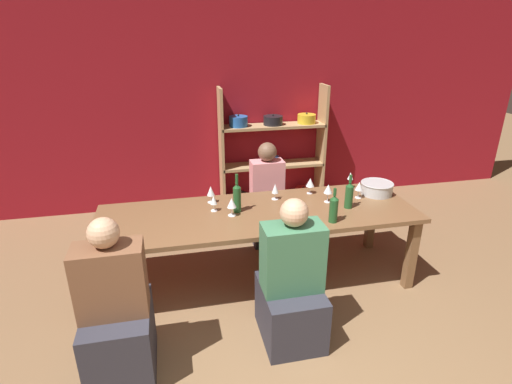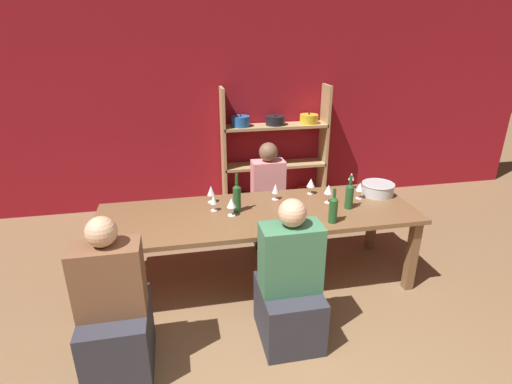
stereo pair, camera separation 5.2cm
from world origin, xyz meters
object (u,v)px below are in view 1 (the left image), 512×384
object	(u,v)px
shelf_unit	(273,155)
person_near_b	(291,291)
wine_glass_empty_b	(310,183)
wine_glass_empty_c	(350,177)
wine_glass_white_b	(275,189)
mixing_bowl	(377,188)
wine_bottle_dark	(334,208)
person_near_a	(117,320)
wine_bottle_amber	(237,197)
wine_glass_empty_a	(359,187)
wine_glass_red_b	(211,192)
wine_glass_red_c	(214,200)
wine_glass_white_a	(232,203)
wine_glass_red_a	(328,189)
dining_table	(258,219)
wine_bottle_green	(349,195)
person_far_a	(267,205)
cell_phone	(272,229)

from	to	relation	value
shelf_unit	person_near_b	size ratio (longest dim) A/B	1.36
wine_glass_empty_b	wine_glass_empty_c	size ratio (longest dim) A/B	0.95
wine_glass_white_b	person_near_b	bearing A→B (deg)	-97.83
mixing_bowl	wine_bottle_dark	distance (m)	0.82
person_near_a	wine_bottle_amber	bearing A→B (deg)	42.39
wine_glass_empty_a	wine_glass_red_b	size ratio (longest dim) A/B	0.99
wine_glass_empty_a	wine_glass_white_b	xyz separation A→B (m)	(-0.79, 0.14, -0.01)
shelf_unit	wine_bottle_dark	distance (m)	2.13
mixing_bowl	wine_glass_empty_b	world-z (taller)	wine_glass_empty_b
wine_glass_empty_b	wine_glass_red_c	bearing A→B (deg)	-167.96
wine_glass_empty_c	wine_glass_white_a	bearing A→B (deg)	-162.75
wine_glass_red_a	wine_glass_empty_c	distance (m)	0.47
wine_glass_red_a	wine_glass_white_b	xyz separation A→B (m)	(-0.46, 0.17, -0.02)
dining_table	wine_bottle_amber	xyz separation A→B (m)	(-0.18, 0.05, 0.21)
wine_glass_white_b	wine_bottle_green	bearing A→B (deg)	-28.88
mixing_bowl	wine_glass_red_c	bearing A→B (deg)	-177.99
wine_glass_empty_a	wine_glass_white_b	world-z (taller)	wine_glass_empty_a
wine_bottle_green	wine_glass_empty_b	world-z (taller)	wine_bottle_green
wine_glass_empty_c	person_near_b	world-z (taller)	person_near_b
wine_glass_empty_b	shelf_unit	bearing A→B (deg)	89.52
wine_glass_empty_b	wine_glass_white_a	world-z (taller)	wine_glass_white_a
wine_glass_red_c	wine_glass_red_b	bearing A→B (deg)	91.13
person_far_a	wine_bottle_amber	bearing A→B (deg)	58.47
wine_bottle_amber	wine_glass_empty_c	world-z (taller)	wine_bottle_amber
wine_bottle_green	person_near_b	bearing A→B (deg)	-137.24
mixing_bowl	wine_glass_red_a	bearing A→B (deg)	-170.84
wine_glass_red_b	wine_glass_empty_a	bearing A→B (deg)	-7.81
mixing_bowl	person_far_a	xyz separation A→B (m)	(-0.95, 0.63, -0.36)
wine_bottle_amber	wine_glass_empty_a	xyz separation A→B (m)	(1.19, 0.06, -0.02)
wine_bottle_amber	dining_table	bearing A→B (deg)	-14.43
wine_glass_empty_b	person_near_a	distance (m)	2.13
wine_bottle_green	wine_glass_white_b	size ratio (longest dim) A/B	1.98
wine_glass_white_a	wine_glass_white_b	distance (m)	0.53
person_near_a	wine_glass_red_b	bearing A→B (deg)	55.96
wine_glass_empty_b	wine_bottle_amber	bearing A→B (deg)	-160.96
wine_glass_red_c	wine_glass_white_b	distance (m)	0.62
shelf_unit	dining_table	size ratio (longest dim) A/B	0.56
wine_glass_empty_c	person_far_a	bearing A→B (deg)	151.54
shelf_unit	wine_bottle_green	xyz separation A→B (m)	(0.21, -1.88, 0.17)
wine_bottle_amber	wine_glass_empty_b	xyz separation A→B (m)	(0.77, 0.27, -0.02)
wine_glass_empty_c	wine_bottle_green	bearing A→B (deg)	-116.09
mixing_bowl	wine_glass_white_b	bearing A→B (deg)	175.23
mixing_bowl	wine_glass_empty_b	distance (m)	0.66
mixing_bowl	wine_bottle_amber	size ratio (longest dim) A/B	0.90
person_near_b	wine_glass_empty_a	bearing A→B (deg)	43.21
person_far_a	dining_table	bearing A→B (deg)	70.89
wine_bottle_green	person_far_a	size ratio (longest dim) A/B	0.28
wine_bottle_green	wine_glass_red_b	bearing A→B (deg)	162.40
wine_glass_empty_b	cell_phone	distance (m)	0.88
wine_bottle_green	wine_bottle_amber	bearing A→B (deg)	172.54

